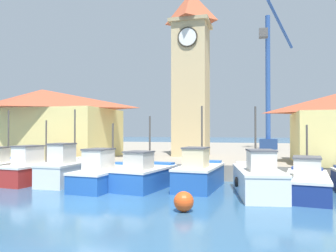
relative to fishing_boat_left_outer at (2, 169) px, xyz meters
The scene contains 14 objects.
ground_plane 9.86m from the fishing_boat_left_outer, 25.99° to the right, with size 300.00×300.00×0.00m, color #2D567A.
quay_wharf 24.94m from the fishing_boat_left_outer, 69.26° to the left, with size 120.00×40.00×1.00m, color gray.
fishing_boat_left_outer is the anchor object (origin of this frame).
fishing_boat_left_inner 2.58m from the fishing_boat_left_outer, ahead, with size 2.34×5.32×3.83m.
fishing_boat_mid_left 4.82m from the fishing_boat_left_outer, ahead, with size 1.90×4.67×4.47m.
fishing_boat_center 7.61m from the fishing_boat_left_outer, ahead, with size 2.29×5.28×3.59m.
fishing_boat_mid_right 9.76m from the fishing_boat_left_outer, ahead, with size 2.73×4.44×3.98m.
fishing_boat_right_inner 12.63m from the fishing_boat_left_outer, ahead, with size 2.29×4.65×4.56m.
fishing_boat_right_outer 15.73m from the fishing_boat_left_outer, ahead, with size 2.77×5.32×4.40m.
fishing_boat_far_right 18.00m from the fishing_boat_left_outer, ahead, with size 2.60×5.39×3.46m.
clock_tower 16.53m from the fishing_boat_left_outer, 45.82° to the left, with size 3.34×3.34×15.83m.
warehouse_left 7.74m from the fishing_boat_left_outer, 107.14° to the left, with size 12.69×6.78×5.69m.
port_crane_near 29.68m from the fishing_boat_left_outer, 53.99° to the left, with size 4.56×9.11×17.99m.
mooring_buoy 13.79m from the fishing_boat_left_outer, 20.36° to the right, with size 0.79×0.79×0.79m, color #E54C19.
Camera 1 is at (6.89, -12.97, 3.14)m, focal length 35.00 mm.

